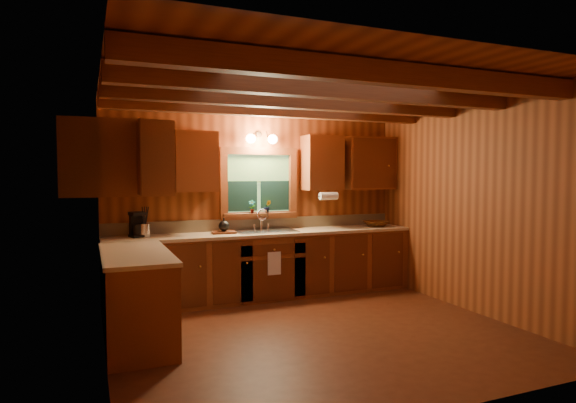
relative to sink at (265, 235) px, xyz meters
The scene contains 20 objects.
room 1.66m from the sink, 90.00° to the right, with size 4.20×4.20×4.20m.
ceiling_beams 2.29m from the sink, 90.00° to the right, with size 4.20×2.54×0.18m.
base_cabinets 0.73m from the sink, 147.14° to the right, with size 4.20×2.22×0.86m.
countertop 0.57m from the sink, 146.97° to the right, with size 4.20×2.24×0.04m.
backsplash 0.31m from the sink, 90.00° to the left, with size 4.20×0.02×0.16m, color tan.
dishwasher_panel 1.79m from the sink, 147.88° to the right, with size 0.02×0.60×0.80m, color white.
upper_cabinets 1.15m from the sink, 162.32° to the right, with size 4.19×1.77×0.78m.
window 0.72m from the sink, 90.00° to the left, with size 1.12×0.08×1.00m.
window_sill 0.34m from the sink, 90.00° to the left, with size 1.06×0.14×0.04m, color brown.
wall_sconce 1.32m from the sink, 90.00° to the left, with size 0.45×0.21×0.17m.
paper_towel_roll 1.06m from the sink, ahead, with size 0.11×0.11×0.27m, color white.
dish_towel 0.48m from the sink, 90.00° to the right, with size 0.18×0.01×0.30m, color white.
sink is the anchor object (origin of this frame).
coffee_maker 1.67m from the sink, behind, with size 0.18×0.22×0.31m.
utensil_crock 1.58m from the sink, behind, with size 0.13×0.13×0.38m.
cutting_board 0.58m from the sink, behind, with size 0.31×0.22×0.03m, color #522511.
teakettle 0.59m from the sink, behind, with size 0.14×0.14×0.18m.
wicker_basket 1.73m from the sink, ahead, with size 0.35×0.35×0.09m, color #48230C.
potted_plant_left 0.44m from the sink, 123.18° to the left, with size 0.10×0.07×0.18m, color #522511.
potted_plant_right 0.44m from the sink, 62.50° to the left, with size 0.10×0.08×0.18m, color #522511.
Camera 1 is at (-2.22, -4.56, 1.68)m, focal length 30.25 mm.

